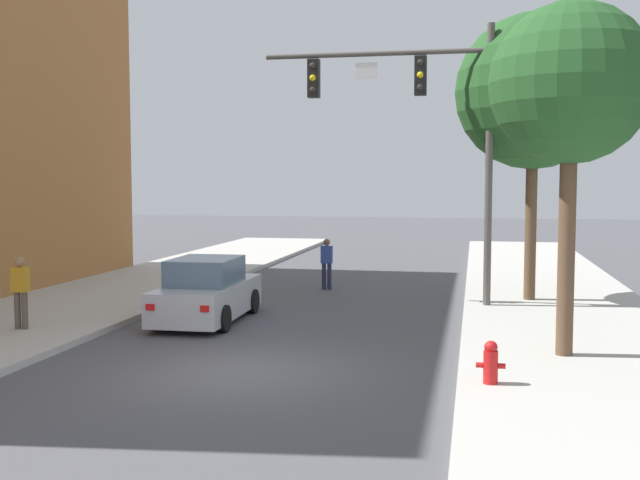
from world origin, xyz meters
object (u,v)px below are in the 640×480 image
(pedestrian_crossing_road, at_px, (327,261))
(street_tree_second, at_px, (534,92))
(traffic_signal_mast, at_px, (424,113))
(pedestrian_sidewalk_left_walker, at_px, (20,289))
(car_lead_silver, at_px, (207,293))
(street_tree_nearest, at_px, (571,86))
(fire_hydrant, at_px, (491,362))

(pedestrian_crossing_road, distance_m, street_tree_second, 8.21)
(traffic_signal_mast, xyz_separation_m, street_tree_second, (2.94, 1.25, 0.63))
(pedestrian_sidewalk_left_walker, distance_m, street_tree_second, 14.30)
(street_tree_second, bearing_deg, traffic_signal_mast, -156.95)
(car_lead_silver, xyz_separation_m, pedestrian_sidewalk_left_walker, (-3.53, -2.50, 0.34))
(car_lead_silver, xyz_separation_m, pedestrian_crossing_road, (1.85, 6.13, 0.19))
(street_tree_second, bearing_deg, car_lead_silver, -152.00)
(car_lead_silver, bearing_deg, street_tree_nearest, -18.46)
(car_lead_silver, relative_size, street_tree_nearest, 0.64)
(fire_hydrant, height_order, street_tree_second, street_tree_second)
(street_tree_nearest, bearing_deg, pedestrian_crossing_road, 125.75)
(pedestrian_crossing_road, bearing_deg, fire_hydrant, -66.32)
(car_lead_silver, height_order, pedestrian_crossing_road, pedestrian_crossing_road)
(pedestrian_crossing_road, relative_size, street_tree_second, 0.21)
(pedestrian_sidewalk_left_walker, relative_size, fire_hydrant, 2.28)
(fire_hydrant, distance_m, street_tree_second, 11.00)
(fire_hydrant, height_order, street_tree_nearest, street_tree_nearest)
(fire_hydrant, xyz_separation_m, street_tree_second, (1.25, 9.47, 5.45))
(street_tree_second, bearing_deg, fire_hydrant, -97.53)
(traffic_signal_mast, relative_size, street_tree_second, 0.94)
(pedestrian_crossing_road, height_order, street_tree_nearest, street_tree_nearest)
(pedestrian_crossing_road, height_order, street_tree_second, street_tree_second)
(pedestrian_sidewalk_left_walker, relative_size, pedestrian_crossing_road, 1.00)
(traffic_signal_mast, height_order, car_lead_silver, traffic_signal_mast)
(fire_hydrant, bearing_deg, traffic_signal_mast, 101.59)
(traffic_signal_mast, xyz_separation_m, pedestrian_sidewalk_left_walker, (-8.65, -5.54, -4.26))
(street_tree_nearest, bearing_deg, pedestrian_sidewalk_left_walker, 178.78)
(pedestrian_crossing_road, relative_size, fire_hydrant, 2.28)
(street_tree_nearest, bearing_deg, traffic_signal_mast, 118.32)
(traffic_signal_mast, relative_size, pedestrian_sidewalk_left_walker, 4.57)
(pedestrian_crossing_road, distance_m, fire_hydrant, 12.35)
(pedestrian_crossing_road, distance_m, street_tree_nearest, 11.78)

